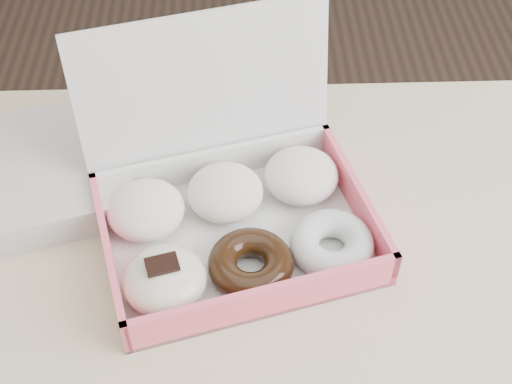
{
  "coord_description": "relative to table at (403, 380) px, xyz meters",
  "views": [
    {
      "loc": [
        -0.17,
        -0.36,
        1.35
      ],
      "look_at": [
        -0.15,
        0.16,
        0.8
      ],
      "focal_mm": 50.0,
      "sensor_mm": 36.0,
      "label": 1
    }
  ],
  "objects": [
    {
      "name": "table",
      "position": [
        0.0,
        0.0,
        0.0
      ],
      "size": [
        1.2,
        0.8,
        0.75
      ],
      "color": "#CCB886",
      "rests_on": "ground"
    },
    {
      "name": "donut_box",
      "position": [
        -0.18,
        0.15,
        0.11
      ],
      "size": [
        0.34,
        0.31,
        0.21
      ],
      "rotation": [
        0.0,
        0.0,
        0.26
      ],
      "color": "silver",
      "rests_on": "table"
    },
    {
      "name": "newspapers",
      "position": [
        -0.42,
        0.22,
        0.1
      ],
      "size": [
        0.29,
        0.25,
        0.04
      ],
      "primitive_type": "cube",
      "rotation": [
        0.0,
        0.0,
        0.29
      ],
      "color": "silver",
      "rests_on": "table"
    }
  ]
}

